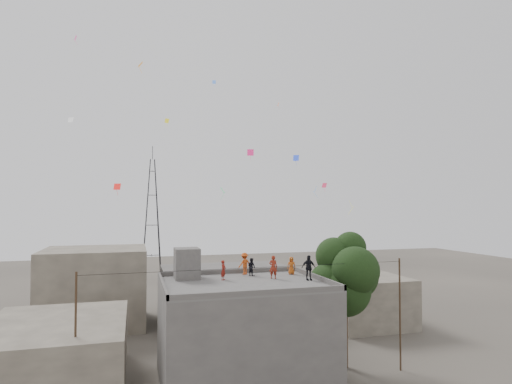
% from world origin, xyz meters
% --- Properties ---
extents(ground, '(140.00, 140.00, 0.00)m').
position_xyz_m(ground, '(0.00, 0.00, 0.00)').
color(ground, '#413D36').
rests_on(ground, ground).
extents(main_building, '(10.00, 8.00, 6.10)m').
position_xyz_m(main_building, '(0.00, 0.00, 3.05)').
color(main_building, '#4C4946').
rests_on(main_building, ground).
extents(parapet, '(10.00, 8.00, 0.30)m').
position_xyz_m(parapet, '(0.00, 0.00, 6.25)').
color(parapet, '#4C4946').
rests_on(parapet, main_building).
extents(stair_head_box, '(1.60, 1.80, 2.00)m').
position_xyz_m(stair_head_box, '(-3.20, 2.60, 7.10)').
color(stair_head_box, '#4C4946').
rests_on(stair_head_box, main_building).
extents(neighbor_west, '(8.00, 10.00, 4.00)m').
position_xyz_m(neighbor_west, '(-11.00, 2.00, 2.00)').
color(neighbor_west, '#595046').
rests_on(neighbor_west, ground).
extents(neighbor_north, '(12.00, 9.00, 5.00)m').
position_xyz_m(neighbor_north, '(2.00, 14.00, 2.50)').
color(neighbor_north, '#4C4946').
rests_on(neighbor_north, ground).
extents(neighbor_northwest, '(9.00, 8.00, 7.00)m').
position_xyz_m(neighbor_northwest, '(-10.00, 16.00, 3.50)').
color(neighbor_northwest, '#595046').
rests_on(neighbor_northwest, ground).
extents(neighbor_east, '(7.00, 8.00, 4.40)m').
position_xyz_m(neighbor_east, '(14.00, 10.00, 2.20)').
color(neighbor_east, '#595046').
rests_on(neighbor_east, ground).
extents(tree, '(4.90, 4.60, 9.10)m').
position_xyz_m(tree, '(7.37, 0.60, 6.10)').
color(tree, black).
rests_on(tree, ground).
extents(utility_line, '(20.12, 0.62, 7.40)m').
position_xyz_m(utility_line, '(0.50, -1.25, 3.83)').
color(utility_line, black).
rests_on(utility_line, ground).
extents(transmission_tower, '(2.97, 2.97, 20.01)m').
position_xyz_m(transmission_tower, '(-4.00, 40.00, 9.07)').
color(transmission_tower, black).
rests_on(transmission_tower, ground).
extents(person_red_adult, '(0.66, 0.58, 1.52)m').
position_xyz_m(person_red_adult, '(2.29, 1.01, 6.86)').
color(person_red_adult, maroon).
rests_on(person_red_adult, main_building).
extents(person_orange_child, '(0.65, 0.48, 1.22)m').
position_xyz_m(person_orange_child, '(4.07, 2.35, 6.71)').
color(person_orange_child, '#B95015').
rests_on(person_orange_child, main_building).
extents(person_dark_child, '(0.68, 0.73, 1.21)m').
position_xyz_m(person_dark_child, '(1.23, 2.58, 6.70)').
color(person_dark_child, black).
rests_on(person_dark_child, main_building).
extents(person_dark_adult, '(0.95, 0.43, 1.60)m').
position_xyz_m(person_dark_adult, '(4.29, -0.19, 6.90)').
color(person_dark_adult, black).
rests_on(person_dark_adult, main_building).
extents(person_orange_adult, '(1.12, 0.91, 1.52)m').
position_xyz_m(person_orange_adult, '(0.88, 3.18, 6.86)').
color(person_orange_adult, '#C94A16').
rests_on(person_orange_adult, main_building).
extents(person_red_child, '(0.52, 0.55, 1.27)m').
position_xyz_m(person_red_child, '(-0.99, 1.39, 6.73)').
color(person_red_child, maroon).
rests_on(person_red_child, main_building).
extents(kites, '(22.12, 16.89, 12.39)m').
position_xyz_m(kites, '(0.93, 6.79, 15.10)').
color(kites, red).
rests_on(kites, ground).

